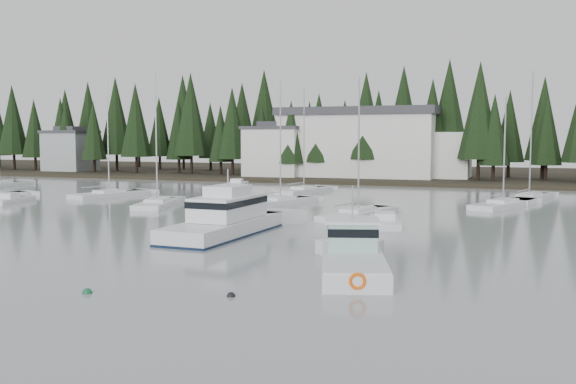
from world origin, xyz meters
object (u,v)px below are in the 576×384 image
sailboat_3 (358,216)px  sailboat_6 (281,203)px  harbor_inn (372,143)px  sailboat_5 (109,196)px  house_west (275,150)px  sailboat_9 (0,186)px  cabin_cruiser_center (225,223)px  lobster_boat_teal (353,260)px  sailboat_8 (304,192)px  runabout_3 (237,185)px  sailboat_11 (503,206)px  sailboat_2 (157,205)px  runabout_0 (9,202)px  house_far_west (70,150)px  runabout_1 (385,224)px  sailboat_0 (529,200)px

sailboat_3 → sailboat_6: bearing=66.6°
harbor_inn → sailboat_3: (9.62, -47.05, -5.72)m
sailboat_5 → house_west: bearing=5.6°
sailboat_3 → sailboat_9: size_ratio=0.85×
house_west → sailboat_3: 50.40m
cabin_cruiser_center → lobster_boat_teal: 14.46m
sailboat_8 → lobster_boat_teal: bearing=-144.6°
sailboat_6 → runabout_3: sailboat_6 is taller
harbor_inn → lobster_boat_teal: bearing=-77.9°
harbor_inn → house_west: bearing=-167.5°
lobster_boat_teal → sailboat_11: 34.85m
cabin_cruiser_center → sailboat_5: bearing=51.6°
sailboat_6 → sailboat_11: 21.76m
cabin_cruiser_center → sailboat_2: bearing=47.0°
runabout_0 → sailboat_3: bearing=-97.9°
house_far_west → sailboat_5: size_ratio=0.59×
cabin_cruiser_center → sailboat_2: (-14.36, 14.39, -0.71)m
house_far_west → cabin_cruiser_center: (60.49, -58.72, -3.62)m
house_west → sailboat_6: (14.81, -36.43, -4.58)m
lobster_boat_teal → sailboat_3: size_ratio=0.75×
house_far_west → cabin_cruiser_center: size_ratio=0.69×
runabout_1 → sailboat_5: bearing=55.4°
sailboat_0 → sailboat_11: (-2.42, -7.56, -0.02)m
runabout_0 → house_far_west: bearing=22.8°
sailboat_5 → runabout_1: (34.39, -13.05, 0.05)m
house_west → runabout_0: bearing=-104.7°
sailboat_5 → runabout_3: sailboat_5 is taller
house_far_west → harbor_inn: harbor_inn is taller
runabout_3 → sailboat_3: bearing=-151.4°
cabin_cruiser_center → runabout_0: size_ratio=2.16×
sailboat_2 → sailboat_5: bearing=40.9°
sailboat_6 → runabout_1: bearing=-113.1°
lobster_boat_teal → sailboat_9: size_ratio=0.64×
sailboat_11 → runabout_1: (-8.03, -17.14, 0.08)m
sailboat_5 → runabout_0: bearing=166.7°
runabout_0 → sailboat_2: bearing=-90.5°
sailboat_2 → sailboat_6: sailboat_2 is taller
sailboat_11 → sailboat_0: bearing=4.2°
house_far_west → sailboat_9: size_ratio=0.59×
house_west → sailboat_0: size_ratio=0.67×
house_far_west → sailboat_3: bearing=-34.4°
sailboat_2 → runabout_3: size_ratio=2.52×
harbor_inn → sailboat_9: (-44.20, -31.82, -5.70)m
sailboat_11 → runabout_1: size_ratio=1.74×
sailboat_6 → sailboat_9: bearing=99.2°
runabout_1 → sailboat_11: bearing=-38.9°
harbor_inn → sailboat_11: (20.92, -34.66, -5.72)m
house_west → runabout_0: (-11.82, -44.96, -4.52)m
sailboat_0 → runabout_1: 26.82m
sailboat_8 → runabout_3: bearing=74.8°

